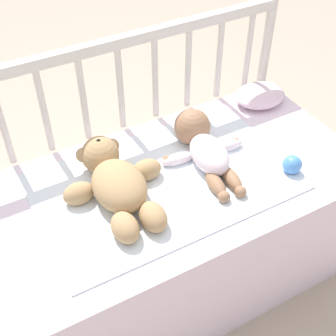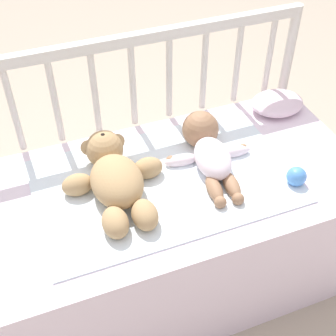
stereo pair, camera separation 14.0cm
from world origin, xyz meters
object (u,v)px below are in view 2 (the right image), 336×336
at_px(teddy_bear, 115,176).
at_px(baby, 208,150).
at_px(toy_ball, 296,176).
at_px(small_pillow, 277,103).

relative_size(teddy_bear, baby, 1.07).
height_order(toy_ball, small_pillow, toy_ball).
bearing_deg(teddy_bear, small_pillow, 15.20).
bearing_deg(small_pillow, teddy_bear, -164.80).
bearing_deg(toy_ball, teddy_bear, 161.24).
bearing_deg(small_pillow, baby, -155.03).
bearing_deg(baby, toy_ball, -43.30).
height_order(teddy_bear, small_pillow, teddy_bear).
relative_size(teddy_bear, toy_ball, 6.49).
distance_m(baby, small_pillow, 0.39).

